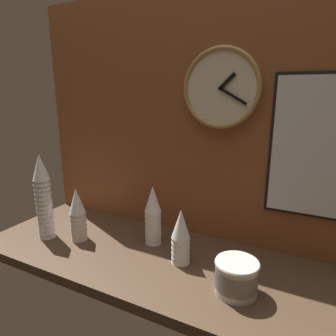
{
  "coord_description": "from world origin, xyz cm",
  "views": [
    {
      "loc": [
        48.28,
        -93.78,
        64.56
      ],
      "look_at": [
        -1.75,
        4.0,
        35.83
      ],
      "focal_mm": 32.0,
      "sensor_mm": 36.0,
      "label": 1
    }
  ],
  "objects_px": {
    "cup_stack_far_left": "(43,197)",
    "menu_board": "(325,149)",
    "wall_clock": "(221,88)",
    "cup_stack_left": "(78,214)",
    "cup_stack_center": "(153,215)",
    "bowl_stack_right": "(236,276)",
    "cup_stack_center_right": "(180,237)"
  },
  "relations": [
    {
      "from": "cup_stack_far_left",
      "to": "menu_board",
      "type": "bearing_deg",
      "value": 17.09
    },
    {
      "from": "wall_clock",
      "to": "menu_board",
      "type": "xyz_separation_m",
      "value": [
        0.39,
        0.01,
        -0.21
      ]
    },
    {
      "from": "cup_stack_left",
      "to": "wall_clock",
      "type": "xyz_separation_m",
      "value": [
        0.54,
        0.27,
        0.53
      ]
    },
    {
      "from": "cup_stack_far_left",
      "to": "cup_stack_left",
      "type": "bearing_deg",
      "value": 17.94
    },
    {
      "from": "cup_stack_left",
      "to": "menu_board",
      "type": "xyz_separation_m",
      "value": [
        0.92,
        0.28,
        0.32
      ]
    },
    {
      "from": "cup_stack_center",
      "to": "bowl_stack_right",
      "type": "relative_size",
      "value": 1.79
    },
    {
      "from": "cup_stack_center",
      "to": "menu_board",
      "type": "distance_m",
      "value": 0.71
    },
    {
      "from": "cup_stack_far_left",
      "to": "bowl_stack_right",
      "type": "height_order",
      "value": "cup_stack_far_left"
    },
    {
      "from": "cup_stack_center",
      "to": "cup_stack_left",
      "type": "bearing_deg",
      "value": -158.17
    },
    {
      "from": "cup_stack_far_left",
      "to": "wall_clock",
      "type": "bearing_deg",
      "value": 25.08
    },
    {
      "from": "cup_stack_left",
      "to": "cup_stack_center_right",
      "type": "bearing_deg",
      "value": 4.11
    },
    {
      "from": "bowl_stack_right",
      "to": "wall_clock",
      "type": "height_order",
      "value": "wall_clock"
    },
    {
      "from": "wall_clock",
      "to": "cup_stack_center",
      "type": "bearing_deg",
      "value": -146.9
    },
    {
      "from": "bowl_stack_right",
      "to": "cup_stack_center",
      "type": "bearing_deg",
      "value": 158.05
    },
    {
      "from": "cup_stack_far_left",
      "to": "wall_clock",
      "type": "height_order",
      "value": "wall_clock"
    },
    {
      "from": "cup_stack_center",
      "to": "wall_clock",
      "type": "bearing_deg",
      "value": 33.1
    },
    {
      "from": "wall_clock",
      "to": "menu_board",
      "type": "distance_m",
      "value": 0.44
    },
    {
      "from": "cup_stack_far_left",
      "to": "cup_stack_left",
      "type": "height_order",
      "value": "cup_stack_far_left"
    },
    {
      "from": "cup_stack_center",
      "to": "bowl_stack_right",
      "type": "xyz_separation_m",
      "value": [
        0.41,
        -0.16,
        -0.07
      ]
    },
    {
      "from": "cup_stack_center_right",
      "to": "menu_board",
      "type": "height_order",
      "value": "menu_board"
    },
    {
      "from": "bowl_stack_right",
      "to": "menu_board",
      "type": "bearing_deg",
      "value": 56.9
    },
    {
      "from": "cup_stack_left",
      "to": "wall_clock",
      "type": "bearing_deg",
      "value": 26.91
    },
    {
      "from": "bowl_stack_right",
      "to": "menu_board",
      "type": "xyz_separation_m",
      "value": [
        0.21,
        0.32,
        0.38
      ]
    },
    {
      "from": "cup_stack_far_left",
      "to": "cup_stack_center_right",
      "type": "distance_m",
      "value": 0.64
    },
    {
      "from": "cup_stack_center_right",
      "to": "wall_clock",
      "type": "distance_m",
      "value": 0.6
    },
    {
      "from": "cup_stack_far_left",
      "to": "wall_clock",
      "type": "xyz_separation_m",
      "value": [
        0.68,
        0.32,
        0.46
      ]
    },
    {
      "from": "cup_stack_center_right",
      "to": "bowl_stack_right",
      "type": "relative_size",
      "value": 1.5
    },
    {
      "from": "cup_stack_center",
      "to": "menu_board",
      "type": "bearing_deg",
      "value": 14.39
    },
    {
      "from": "cup_stack_center_right",
      "to": "cup_stack_center",
      "type": "bearing_deg",
      "value": 152.24
    },
    {
      "from": "cup_stack_far_left",
      "to": "cup_stack_center",
      "type": "distance_m",
      "value": 0.49
    },
    {
      "from": "cup_stack_center",
      "to": "wall_clock",
      "type": "height_order",
      "value": "wall_clock"
    },
    {
      "from": "cup_stack_center_right",
      "to": "menu_board",
      "type": "relative_size",
      "value": 0.41
    }
  ]
}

